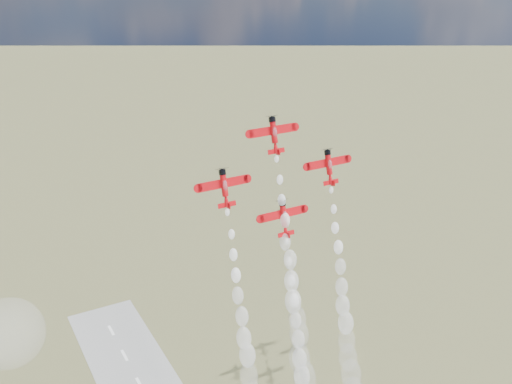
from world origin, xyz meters
The scene contains 6 objects.
plane_lead centered at (16.61, 15.80, 120.58)m, with size 12.09×4.67×8.47m.
plane_left centered at (2.62, 13.26, 111.13)m, with size 12.09×4.67×8.47m.
plane_right centered at (30.59, 13.26, 111.13)m, with size 12.09×4.67×8.47m.
plane_slot centered at (16.61, 10.72, 101.67)m, with size 12.09×4.67×8.47m.
smoke_trail_lead centered at (16.69, 3.30, 74.13)m, with size 5.89×17.24×55.48m.
smoke_trail_right centered at (30.52, 0.77, 64.96)m, with size 5.44×17.54×54.25m.
Camera 1 is at (-49.46, -97.21, 161.16)m, focal length 42.00 mm.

